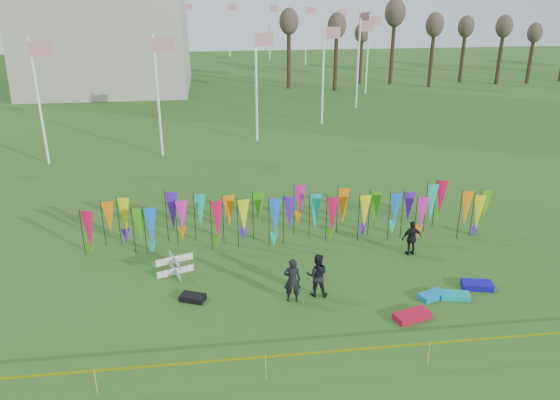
{
  "coord_description": "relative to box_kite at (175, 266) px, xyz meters",
  "views": [
    {
      "loc": [
        -3.33,
        -15.59,
        11.13
      ],
      "look_at": [
        -0.56,
        6.0,
        2.34
      ],
      "focal_mm": 35.0,
      "sensor_mm": 36.0,
      "label": 1
    }
  ],
  "objects": [
    {
      "name": "kite_bag_black",
      "position": [
        0.73,
        -1.99,
        -0.33
      ],
      "size": [
        1.05,
        0.85,
        0.21
      ],
      "primitive_type": "cube",
      "rotation": [
        0.0,
        0.0,
        -0.4
      ],
      "color": "black",
      "rests_on": "ground"
    },
    {
      "name": "banner_row",
      "position": [
        5.35,
        2.51,
        0.96
      ],
      "size": [
        18.64,
        0.64,
        2.27
      ],
      "color": "black",
      "rests_on": "ground"
    },
    {
      "name": "kite_bag_teal",
      "position": [
        10.53,
        -3.1,
        -0.33
      ],
      "size": [
        1.17,
        0.76,
        0.21
      ],
      "primitive_type": "cube",
      "rotation": [
        0.0,
        0.0,
        -0.24
      ],
      "color": "#0CB2B2",
      "rests_on": "ground"
    },
    {
      "name": "kite_bag_turquoise",
      "position": [
        9.69,
        -2.99,
        -0.33
      ],
      "size": [
        1.15,
        0.85,
        0.21
      ],
      "primitive_type": "cube",
      "rotation": [
        0.0,
        0.0,
        0.36
      ],
      "color": "#0D8EC7",
      "rests_on": "ground"
    },
    {
      "name": "box_kite",
      "position": [
        0.0,
        0.0,
        0.0
      ],
      "size": [
        0.78,
        0.78,
        0.86
      ],
      "rotation": [
        0.0,
        0.0,
        0.34
      ],
      "color": "red",
      "rests_on": "ground"
    },
    {
      "name": "person_right",
      "position": [
        10.1,
        0.52,
        0.36
      ],
      "size": [
        0.98,
        0.62,
        1.58
      ],
      "primitive_type": "imported",
      "rotation": [
        0.0,
        0.0,
        3.25
      ],
      "color": "black",
      "rests_on": "ground"
    },
    {
      "name": "tree_line",
      "position": [
        37.07,
        39.78,
        5.74
      ],
      "size": [
        53.92,
        1.92,
        7.84
      ],
      "color": "#35261A",
      "rests_on": "ground"
    },
    {
      "name": "caution_tape_near",
      "position": [
        4.85,
        -6.69,
        0.35
      ],
      "size": [
        26.0,
        0.02,
        0.9
      ],
      "color": "#E0DD04",
      "rests_on": "ground"
    },
    {
      "name": "kite_bag_blue",
      "position": [
        11.69,
        -2.51,
        -0.31
      ],
      "size": [
        1.27,
        0.86,
        0.24
      ],
      "primitive_type": "cube",
      "rotation": [
        0.0,
        0.0,
        -0.23
      ],
      "color": "#140BB4",
      "rests_on": "ground"
    },
    {
      "name": "flagpole_ring",
      "position": [
        -8.93,
        43.78,
        3.57
      ],
      "size": [
        57.4,
        56.16,
        8.0
      ],
      "color": "white",
      "rests_on": "ground"
    },
    {
      "name": "kite_bag_red",
      "position": [
        8.45,
        -4.2,
        -0.31
      ],
      "size": [
        1.41,
        0.96,
        0.24
      ],
      "primitive_type": "cube",
      "rotation": [
        0.0,
        0.0,
        0.31
      ],
      "color": "red",
      "rests_on": "ground"
    },
    {
      "name": "person_left",
      "position": [
        4.42,
        -2.5,
        0.45
      ],
      "size": [
        0.69,
        0.54,
        1.75
      ],
      "primitive_type": "imported",
      "rotation": [
        0.0,
        0.0,
        3.03
      ],
      "color": "black",
      "rests_on": "ground"
    },
    {
      "name": "ground",
      "position": [
        5.07,
        -4.22,
        -0.43
      ],
      "size": [
        160.0,
        160.0,
        0.0
      ],
      "primitive_type": "plane",
      "color": "#2B5417",
      "rests_on": "ground"
    },
    {
      "name": "person_mid",
      "position": [
        5.4,
        -2.22,
        0.42
      ],
      "size": [
        0.92,
        0.67,
        1.71
      ],
      "primitive_type": "imported",
      "rotation": [
        0.0,
        0.0,
        2.94
      ],
      "color": "black",
      "rests_on": "ground"
    }
  ]
}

